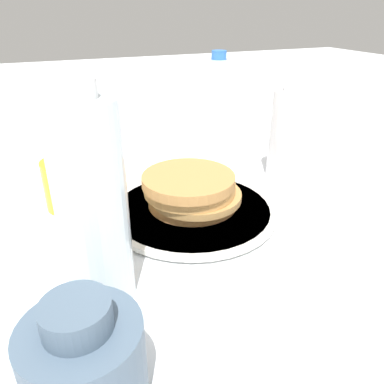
# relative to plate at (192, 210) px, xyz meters

# --- Properties ---
(ground_plane) EXTENTS (4.00, 4.00, 0.00)m
(ground_plane) POSITION_rel_plate_xyz_m (-0.01, 0.01, -0.01)
(ground_plane) COLOR white
(plate) EXTENTS (0.27, 0.27, 0.01)m
(plate) POSITION_rel_plate_xyz_m (0.00, 0.00, 0.00)
(plate) COLOR silver
(plate) RESTS_ON ground_plane
(pancake_stack) EXTENTS (0.16, 0.16, 0.06)m
(pancake_stack) POSITION_rel_plate_xyz_m (-0.00, -0.00, 0.03)
(pancake_stack) COLOR #CA8545
(pancake_stack) RESTS_ON plate
(juice_glass) EXTENTS (0.08, 0.08, 0.08)m
(juice_glass) POSITION_rel_plate_xyz_m (-0.11, -0.18, 0.03)
(juice_glass) COLOR yellow
(juice_glass) RESTS_ON ground_plane
(cream_jug) EXTENTS (0.10, 0.10, 0.11)m
(cream_jug) POSITION_rel_plate_xyz_m (0.27, -0.20, 0.04)
(cream_jug) COLOR #4C6075
(cream_jug) RESTS_ON ground_plane
(water_bottle_near) EXTENTS (0.06, 0.06, 0.22)m
(water_bottle_near) POSITION_rel_plate_xyz_m (-0.25, 0.16, 0.10)
(water_bottle_near) COLOR white
(water_bottle_near) RESTS_ON ground_plane
(water_bottle_mid) EXTENTS (0.07, 0.07, 0.19)m
(water_bottle_mid) POSITION_rel_plate_xyz_m (-0.07, 0.22, 0.08)
(water_bottle_mid) COLOR white
(water_bottle_mid) RESTS_ON ground_plane
(water_bottle_far) EXTENTS (0.08, 0.08, 0.25)m
(water_bottle_far) POSITION_rel_plate_xyz_m (0.13, -0.17, 0.11)
(water_bottle_far) COLOR silver
(water_bottle_far) RESTS_ON ground_plane
(napkin) EXTENTS (0.19, 0.18, 0.02)m
(napkin) POSITION_rel_plate_xyz_m (-0.34, -0.14, 0.00)
(napkin) COLOR white
(napkin) RESTS_ON ground_plane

